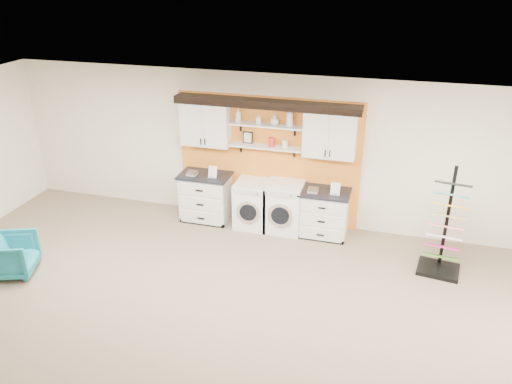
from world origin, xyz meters
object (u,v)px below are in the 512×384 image
(washer, at_px, (253,204))
(dryer, at_px, (284,207))
(sample_rack, at_px, (443,241))
(base_cabinet_right, at_px, (324,213))
(armchair, at_px, (12,255))
(base_cabinet_left, at_px, (206,197))

(washer, distance_m, dryer, 0.59)
(washer, distance_m, sample_rack, 3.37)
(base_cabinet_right, distance_m, washer, 1.32)
(base_cabinet_right, bearing_deg, sample_rack, -18.75)
(dryer, bearing_deg, armchair, -146.12)
(washer, relative_size, dryer, 0.96)
(base_cabinet_left, relative_size, washer, 1.08)
(base_cabinet_left, distance_m, base_cabinet_right, 2.26)
(base_cabinet_left, height_order, dryer, base_cabinet_left)
(armchair, bearing_deg, washer, -72.03)
(washer, xyz_separation_m, sample_rack, (3.30, -0.67, 0.11))
(base_cabinet_left, xyz_separation_m, sample_rack, (4.24, -0.67, 0.08))
(dryer, bearing_deg, base_cabinet_left, 179.87)
(dryer, relative_size, armchair, 1.32)
(base_cabinet_left, distance_m, armchair, 3.45)
(washer, bearing_deg, sample_rack, -11.46)
(sample_rack, relative_size, armchair, 2.51)
(washer, bearing_deg, base_cabinet_right, 0.15)
(dryer, relative_size, sample_rack, 0.53)
(base_cabinet_right, xyz_separation_m, armchair, (-4.56, -2.58, -0.12))
(base_cabinet_left, height_order, washer, base_cabinet_left)
(base_cabinet_right, bearing_deg, armchair, -150.52)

